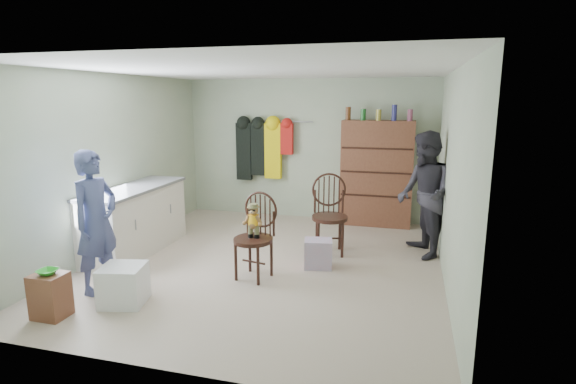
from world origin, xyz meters
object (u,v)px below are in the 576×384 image
(chair_far, at_px, (329,211))
(dresser, at_px, (377,173))
(chair_front, at_px, (255,229))
(counter, at_px, (135,219))

(chair_far, bearing_deg, dresser, 57.19)
(chair_front, xyz_separation_m, chair_far, (0.71, 1.14, -0.00))
(counter, height_order, chair_front, chair_front)
(chair_front, bearing_deg, counter, 178.86)
(counter, xyz_separation_m, dresser, (3.20, 2.30, 0.44))
(counter, relative_size, chair_front, 1.77)
(chair_far, height_order, dresser, dresser)
(chair_far, bearing_deg, counter, 179.69)
(chair_front, height_order, chair_far, chair_far)
(counter, height_order, chair_far, chair_far)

